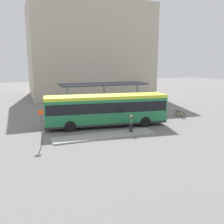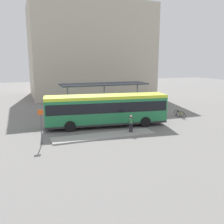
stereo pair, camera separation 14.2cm
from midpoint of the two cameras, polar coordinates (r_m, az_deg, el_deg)
ground_plane at (r=25.70m, az=-1.12°, el=-3.26°), size 120.00×120.00×0.00m
curb_island at (r=22.30m, az=-1.59°, el=-5.43°), size 9.28×1.80×0.12m
city_bus at (r=25.28m, az=-1.11°, el=0.86°), size 12.42×4.03×3.22m
pedestrian_waiting at (r=22.99m, az=4.53°, el=-2.40°), size 0.48×0.51×1.62m
bicycle_yellow at (r=30.37m, az=15.58°, el=-0.62°), size 0.48×1.75×0.75m
bicycle_green at (r=31.10m, az=15.20°, el=-0.34°), size 0.48×1.71×0.74m
station_shelter at (r=30.92m, az=-1.65°, el=6.25°), size 10.74×3.20×3.88m
potted_planter_near_shelter at (r=28.48m, az=-3.20°, el=-0.33°), size 0.85×0.85×1.35m
platform_sign at (r=20.75m, az=-15.69°, el=-2.88°), size 0.44×0.08×2.80m
station_building at (r=49.52m, az=-5.01°, el=13.64°), size 22.05×14.08×16.74m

